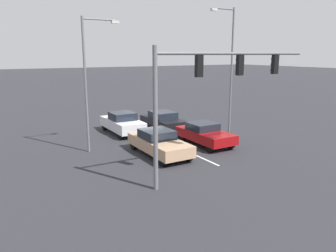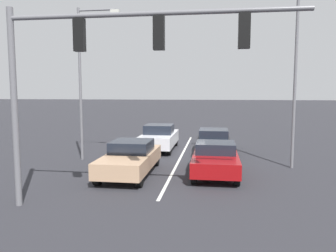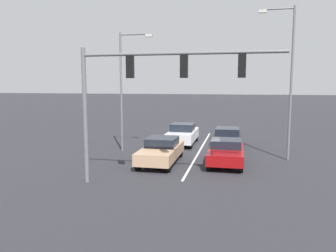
{
  "view_description": "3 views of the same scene",
  "coord_description": "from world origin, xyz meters",
  "px_view_note": "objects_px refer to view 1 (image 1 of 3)",
  "views": [
    {
      "loc": [
        10.67,
        22.01,
        5.8
      ],
      "look_at": [
        0.52,
        4.73,
        1.37
      ],
      "focal_mm": 35.0,
      "sensor_mm": 36.0,
      "label": 1
    },
    {
      "loc": [
        -1.82,
        19.55,
        3.63
      ],
      "look_at": [
        0.25,
        5.02,
        2.07
      ],
      "focal_mm": 35.0,
      "sensor_mm": 36.0,
      "label": 2
    },
    {
      "loc": [
        -2.47,
        23.92,
        4.56
      ],
      "look_at": [
        1.48,
        5.44,
        2.12
      ],
      "focal_mm": 35.0,
      "sensor_mm": 36.0,
      "label": 3
    }
  ],
  "objects_px": {
    "street_lamp_left_shoulder": "(230,63)",
    "car_tan_midlane_front": "(159,143)",
    "car_maroon_leftlane_front": "(205,134)",
    "car_black_leftlane_second": "(163,120)",
    "car_silver_midlane_second": "(122,123)",
    "street_lamp_right_shoulder": "(89,75)",
    "traffic_signal_gantry": "(211,80)"
  },
  "relations": [
    {
      "from": "street_lamp_left_shoulder",
      "to": "car_tan_midlane_front",
      "type": "bearing_deg",
      "value": 17.49
    },
    {
      "from": "street_lamp_left_shoulder",
      "to": "car_maroon_leftlane_front",
      "type": "bearing_deg",
      "value": 27.29
    },
    {
      "from": "car_maroon_leftlane_front",
      "to": "car_black_leftlane_second",
      "type": "distance_m",
      "value": 5.37
    },
    {
      "from": "street_lamp_left_shoulder",
      "to": "car_black_leftlane_second",
      "type": "bearing_deg",
      "value": -45.92
    },
    {
      "from": "car_black_leftlane_second",
      "to": "car_silver_midlane_second",
      "type": "height_order",
      "value": "car_silver_midlane_second"
    },
    {
      "from": "car_silver_midlane_second",
      "to": "street_lamp_right_shoulder",
      "type": "distance_m",
      "value": 6.09
    },
    {
      "from": "car_tan_midlane_front",
      "to": "car_silver_midlane_second",
      "type": "relative_size",
      "value": 1.08
    },
    {
      "from": "car_black_leftlane_second",
      "to": "street_lamp_right_shoulder",
      "type": "height_order",
      "value": "street_lamp_right_shoulder"
    },
    {
      "from": "car_silver_midlane_second",
      "to": "car_maroon_leftlane_front",
      "type": "bearing_deg",
      "value": 121.56
    },
    {
      "from": "car_black_leftlane_second",
      "to": "street_lamp_right_shoulder",
      "type": "distance_m",
      "value": 8.35
    },
    {
      "from": "traffic_signal_gantry",
      "to": "car_tan_midlane_front",
      "type": "bearing_deg",
      "value": -85.5
    },
    {
      "from": "street_lamp_right_shoulder",
      "to": "car_maroon_leftlane_front",
      "type": "bearing_deg",
      "value": 161.99
    },
    {
      "from": "car_silver_midlane_second",
      "to": "car_black_leftlane_second",
      "type": "bearing_deg",
      "value": 176.28
    },
    {
      "from": "car_maroon_leftlane_front",
      "to": "street_lamp_right_shoulder",
      "type": "height_order",
      "value": "street_lamp_right_shoulder"
    },
    {
      "from": "car_tan_midlane_front",
      "to": "street_lamp_right_shoulder",
      "type": "relative_size",
      "value": 0.6
    },
    {
      "from": "car_maroon_leftlane_front",
      "to": "street_lamp_right_shoulder",
      "type": "xyz_separation_m",
      "value": [
        6.78,
        -2.2,
        3.87
      ]
    },
    {
      "from": "car_black_leftlane_second",
      "to": "car_silver_midlane_second",
      "type": "distance_m",
      "value": 3.34
    },
    {
      "from": "car_black_leftlane_second",
      "to": "car_maroon_leftlane_front",
      "type": "bearing_deg",
      "value": 91.11
    },
    {
      "from": "car_tan_midlane_front",
      "to": "street_lamp_right_shoulder",
      "type": "height_order",
      "value": "street_lamp_right_shoulder"
    },
    {
      "from": "car_tan_midlane_front",
      "to": "street_lamp_left_shoulder",
      "type": "xyz_separation_m",
      "value": [
        -7.08,
        -2.23,
        4.39
      ]
    },
    {
      "from": "car_black_leftlane_second",
      "to": "traffic_signal_gantry",
      "type": "height_order",
      "value": "traffic_signal_gantry"
    },
    {
      "from": "car_tan_midlane_front",
      "to": "traffic_signal_gantry",
      "type": "distance_m",
      "value": 5.83
    },
    {
      "from": "car_silver_midlane_second",
      "to": "street_lamp_left_shoulder",
      "type": "xyz_separation_m",
      "value": [
        -6.83,
        3.83,
        4.34
      ]
    },
    {
      "from": "car_maroon_leftlane_front",
      "to": "car_silver_midlane_second",
      "type": "relative_size",
      "value": 0.97
    },
    {
      "from": "street_lamp_right_shoulder",
      "to": "street_lamp_left_shoulder",
      "type": "bearing_deg",
      "value": 177.46
    },
    {
      "from": "street_lamp_right_shoulder",
      "to": "car_tan_midlane_front",
      "type": "bearing_deg",
      "value": 139.16
    },
    {
      "from": "car_maroon_leftlane_front",
      "to": "car_black_leftlane_second",
      "type": "relative_size",
      "value": 1.0
    },
    {
      "from": "street_lamp_right_shoulder",
      "to": "street_lamp_left_shoulder",
      "type": "relative_size",
      "value": 0.88
    },
    {
      "from": "car_silver_midlane_second",
      "to": "street_lamp_right_shoulder",
      "type": "xyz_separation_m",
      "value": [
        3.35,
        3.38,
        3.8
      ]
    },
    {
      "from": "car_black_leftlane_second",
      "to": "street_lamp_right_shoulder",
      "type": "xyz_separation_m",
      "value": [
        6.68,
        3.16,
        3.88
      ]
    },
    {
      "from": "car_tan_midlane_front",
      "to": "traffic_signal_gantry",
      "type": "bearing_deg",
      "value": 94.5
    },
    {
      "from": "car_silver_midlane_second",
      "to": "street_lamp_right_shoulder",
      "type": "bearing_deg",
      "value": 45.24
    }
  ]
}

